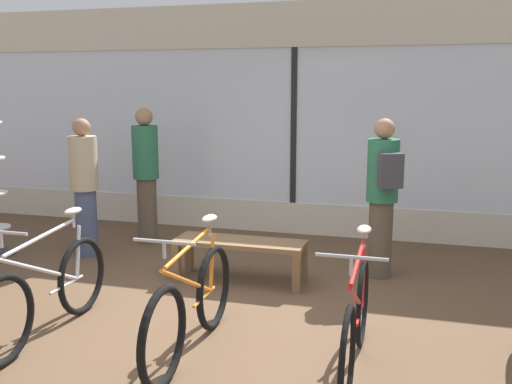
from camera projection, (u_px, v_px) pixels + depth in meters
The scene contains 9 objects.
ground_plane at pixel (216, 322), 5.11m from camera, with size 24.00×24.00×0.00m, color brown.
shop_back_wall at pixel (294, 118), 7.91m from camera, with size 12.00×0.08×3.20m.
bicycle_left at pixel (47, 292), 4.76m from camera, with size 0.46×1.78×1.04m.
bicycle_center at pixel (192, 305), 4.45m from camera, with size 0.46×1.77×1.05m.
bicycle_right at pixel (356, 321), 4.14m from camera, with size 0.46×1.74×1.04m.
display_bench at pixel (240, 248), 6.10m from camera, with size 1.40×0.44×0.46m.
customer_near_rack at pixel (146, 173), 7.54m from camera, with size 0.45×0.45×1.80m.
customer_by_window at pixel (383, 193), 6.15m from camera, with size 0.45×0.55×1.75m.
customer_mid_floor at pixel (84, 182), 6.99m from camera, with size 0.52×0.56×1.70m.
Camera 1 is at (1.65, -4.53, 2.09)m, focal length 40.00 mm.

